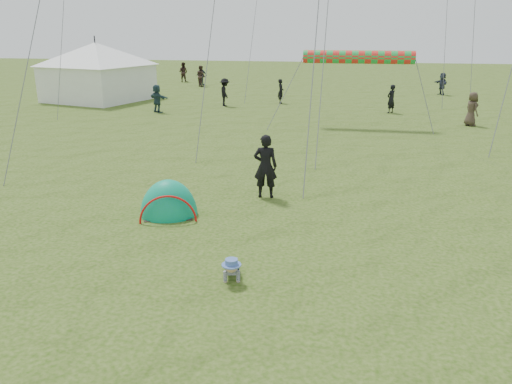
% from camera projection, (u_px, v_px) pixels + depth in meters
% --- Properties ---
extents(ground, '(140.00, 140.00, 0.00)m').
position_uv_depth(ground, '(229.00, 265.00, 10.41)').
color(ground, '#204107').
extents(crawling_toddler, '(0.62, 0.78, 0.53)m').
position_uv_depth(crawling_toddler, '(232.00, 267.00, 9.74)').
color(crawling_toddler, black).
rests_on(crawling_toddler, ground).
extents(popup_tent, '(1.80, 1.63, 1.93)m').
position_uv_depth(popup_tent, '(169.00, 215.00, 13.21)').
color(popup_tent, '#0D838D').
rests_on(popup_tent, ground).
extents(standing_adult, '(0.72, 0.51, 1.86)m').
position_uv_depth(standing_adult, '(265.00, 166.00, 14.34)').
color(standing_adult, black).
rests_on(standing_adult, ground).
extents(event_marquee, '(7.35, 7.35, 4.15)m').
position_uv_depth(event_marquee, '(97.00, 70.00, 34.08)').
color(event_marquee, white).
rests_on(event_marquee, ground).
extents(crowd_person_0, '(0.50, 0.65, 1.59)m').
position_uv_depth(crowd_person_0, '(281.00, 91.00, 32.95)').
color(crowd_person_0, black).
rests_on(crowd_person_0, ground).
extents(crowd_person_1, '(1.08, 1.08, 1.77)m').
position_uv_depth(crowd_person_1, '(201.00, 76.00, 42.87)').
color(crowd_person_1, '#382722').
rests_on(crowd_person_1, ground).
extents(crowd_person_2, '(1.04, 0.60, 1.66)m').
position_uv_depth(crowd_person_2, '(202.00, 75.00, 44.02)').
color(crowd_person_2, '#2C3848').
rests_on(crowd_person_2, ground).
extents(crowd_person_3, '(1.06, 1.30, 1.75)m').
position_uv_depth(crowd_person_3, '(225.00, 92.00, 31.79)').
color(crowd_person_3, black).
rests_on(crowd_person_3, ground).
extents(crowd_person_5, '(1.54, 1.19, 1.63)m').
position_uv_depth(crowd_person_5, '(157.00, 99.00, 29.39)').
color(crowd_person_5, '#253D47').
rests_on(crowd_person_5, ground).
extents(crowd_person_6, '(0.62, 0.42, 1.67)m').
position_uv_depth(crowd_person_6, '(74.00, 85.00, 36.68)').
color(crowd_person_6, '#232329').
rests_on(crowd_person_6, ground).
extents(crowd_person_7, '(0.96, 0.80, 1.79)m').
position_uv_depth(crowd_person_7, '(183.00, 72.00, 46.62)').
color(crowd_person_7, black).
rests_on(crowd_person_7, ground).
extents(crowd_person_8, '(0.42, 0.94, 1.58)m').
position_uv_depth(crowd_person_8, '(97.00, 90.00, 33.99)').
color(crowd_person_8, '#2D3945').
rests_on(crowd_person_8, ground).
extents(crowd_person_10, '(0.81, 0.97, 1.70)m').
position_uv_depth(crowd_person_10, '(472.00, 109.00, 25.26)').
color(crowd_person_10, '#3F3227').
rests_on(crowd_person_10, ground).
extents(crowd_person_11, '(1.02, 1.59, 1.64)m').
position_uv_depth(crowd_person_11, '(442.00, 84.00, 37.37)').
color(crowd_person_11, '#282F3E').
rests_on(crowd_person_11, ground).
extents(crowd_person_12, '(0.69, 0.71, 1.65)m').
position_uv_depth(crowd_person_12, '(391.00, 99.00, 29.12)').
color(crowd_person_12, black).
rests_on(crowd_person_12, ground).
extents(rainbow_tube_kite, '(5.37, 0.64, 0.64)m').
position_uv_depth(rainbow_tube_kite, '(358.00, 57.00, 24.43)').
color(rainbow_tube_kite, red).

